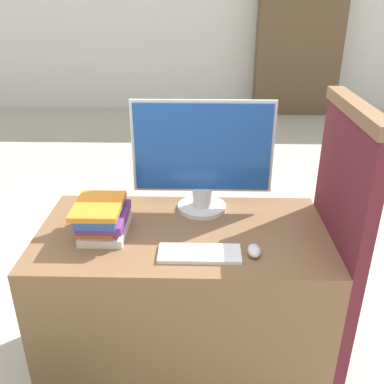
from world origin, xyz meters
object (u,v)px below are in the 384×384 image
(book_stack, at_px, (103,217))
(monitor, at_px, (202,156))
(mouse, at_px, (254,251))
(keyboard, at_px, (200,254))

(book_stack, bearing_deg, monitor, 28.92)
(mouse, bearing_deg, book_stack, 166.00)
(keyboard, xyz_separation_m, mouse, (0.21, 0.01, 0.01))
(keyboard, height_order, mouse, mouse)
(mouse, distance_m, book_stack, 0.65)
(monitor, height_order, book_stack, monitor)
(mouse, bearing_deg, keyboard, -177.75)
(monitor, xyz_separation_m, keyboard, (-0.01, -0.40, -0.26))
(monitor, relative_size, mouse, 7.50)
(monitor, distance_m, keyboard, 0.48)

